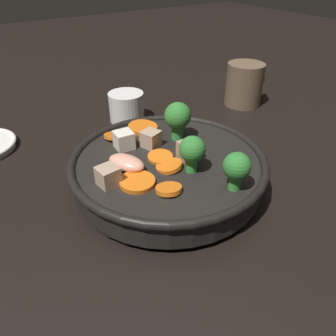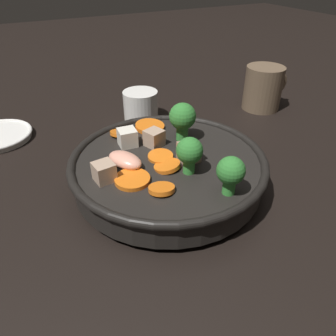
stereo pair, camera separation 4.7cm
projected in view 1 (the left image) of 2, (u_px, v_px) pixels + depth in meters
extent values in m
plane|color=black|center=(168.00, 186.00, 0.49)|extent=(3.00, 3.00, 0.00)
cylinder|color=black|center=(168.00, 183.00, 0.48)|extent=(0.15, 0.15, 0.01)
cylinder|color=black|center=(168.00, 170.00, 0.47)|extent=(0.27, 0.27, 0.04)
torus|color=black|center=(168.00, 159.00, 0.46)|extent=(0.28, 0.28, 0.01)
cylinder|color=brown|center=(168.00, 165.00, 0.47)|extent=(0.25, 0.25, 0.02)
cylinder|color=orange|center=(160.00, 157.00, 0.46)|extent=(0.05, 0.05, 0.01)
cylinder|color=orange|center=(137.00, 182.00, 0.41)|extent=(0.06, 0.06, 0.01)
cylinder|color=orange|center=(169.00, 166.00, 0.44)|extent=(0.05, 0.05, 0.01)
cylinder|color=orange|center=(116.00, 136.00, 0.51)|extent=(0.06, 0.06, 0.01)
cylinder|color=orange|center=(143.00, 128.00, 0.54)|extent=(0.07, 0.07, 0.01)
cylinder|color=orange|center=(169.00, 189.00, 0.40)|extent=(0.04, 0.04, 0.01)
cylinder|color=green|center=(177.00, 131.00, 0.51)|extent=(0.02, 0.02, 0.02)
sphere|color=#2D752D|center=(178.00, 116.00, 0.49)|extent=(0.04, 0.04, 0.04)
cylinder|color=green|center=(235.00, 181.00, 0.40)|extent=(0.02, 0.02, 0.02)
sphere|color=#2D752D|center=(237.00, 166.00, 0.39)|extent=(0.03, 0.03, 0.03)
cylinder|color=green|center=(192.00, 164.00, 0.43)|extent=(0.02, 0.02, 0.02)
sphere|color=#2D752D|center=(192.00, 149.00, 0.42)|extent=(0.03, 0.03, 0.03)
cube|color=tan|center=(151.00, 139.00, 0.48)|extent=(0.03, 0.03, 0.02)
cube|color=silver|center=(124.00, 140.00, 0.48)|extent=(0.03, 0.03, 0.03)
cube|color=tan|center=(108.00, 176.00, 0.40)|extent=(0.03, 0.03, 0.02)
cube|color=#9E7F66|center=(189.00, 151.00, 0.45)|extent=(0.03, 0.03, 0.03)
ellipsoid|color=#EA9E84|center=(126.00, 163.00, 0.44)|extent=(0.05, 0.06, 0.02)
cylinder|color=white|center=(127.00, 107.00, 0.66)|extent=(0.07, 0.07, 0.06)
cylinder|color=brown|center=(126.00, 99.00, 0.65)|extent=(0.06, 0.06, 0.00)
cylinder|color=brown|center=(244.00, 84.00, 0.72)|extent=(0.08, 0.08, 0.09)
torus|color=brown|center=(257.00, 79.00, 0.74)|extent=(0.05, 0.01, 0.05)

